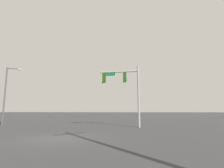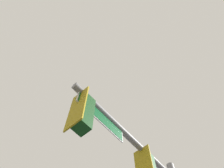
% 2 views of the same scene
% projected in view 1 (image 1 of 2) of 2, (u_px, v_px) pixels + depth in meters
% --- Properties ---
extents(ground_plane, '(400.00, 400.00, 0.00)m').
position_uv_depth(ground_plane, '(59.00, 138.00, 11.46)').
color(ground_plane, '#38383A').
extents(signal_pole_near, '(4.54, 0.59, 6.87)m').
position_uv_depth(signal_pole_near, '(126.00, 85.00, 19.87)').
color(signal_pole_near, gray).
rests_on(signal_pole_near, ground_plane).
extents(street_lamp, '(1.80, 0.54, 7.13)m').
position_uv_depth(street_lamp, '(7.00, 91.00, 21.21)').
color(street_lamp, '#4C4C51').
rests_on(street_lamp, ground_plane).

